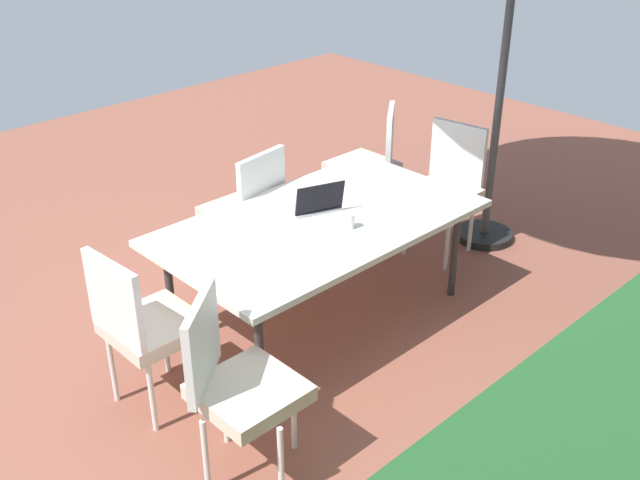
{
  "coord_description": "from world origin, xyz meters",
  "views": [
    {
      "loc": [
        2.9,
        3.02,
        2.79
      ],
      "look_at": [
        0.0,
        0.0,
        0.58
      ],
      "focal_mm": 42.39,
      "sensor_mm": 36.0,
      "label": 1
    }
  ],
  "objects_px": {
    "dining_table": "(320,226)",
    "chair_northeast": "(235,381)",
    "laptop": "(315,204)",
    "cup": "(350,221)",
    "chair_southwest": "(370,160)",
    "chair_east": "(143,322)",
    "chair_west": "(446,184)",
    "chair_south": "(247,207)"
  },
  "relations": [
    {
      "from": "dining_table",
      "to": "chair_northeast",
      "type": "distance_m",
      "value": 1.43
    },
    {
      "from": "laptop",
      "to": "cup",
      "type": "height_order",
      "value": "laptop"
    },
    {
      "from": "dining_table",
      "to": "chair_northeast",
      "type": "bearing_deg",
      "value": 29.99
    },
    {
      "from": "dining_table",
      "to": "chair_southwest",
      "type": "relative_size",
      "value": 2.05
    },
    {
      "from": "dining_table",
      "to": "laptop",
      "type": "height_order",
      "value": "laptop"
    },
    {
      "from": "chair_northeast",
      "to": "chair_east",
      "type": "bearing_deg",
      "value": 55.44
    },
    {
      "from": "chair_west",
      "to": "cup",
      "type": "relative_size",
      "value": 10.1
    },
    {
      "from": "dining_table",
      "to": "chair_south",
      "type": "xyz_separation_m",
      "value": [
        -0.01,
        -0.74,
        -0.13
      ]
    },
    {
      "from": "chair_northeast",
      "to": "cup",
      "type": "height_order",
      "value": "chair_northeast"
    },
    {
      "from": "chair_southwest",
      "to": "laptop",
      "type": "height_order",
      "value": "chair_southwest"
    },
    {
      "from": "chair_south",
      "to": "cup",
      "type": "xyz_separation_m",
      "value": [
        -0.04,
        0.95,
        0.22
      ]
    },
    {
      "from": "chair_south",
      "to": "laptop",
      "type": "xyz_separation_m",
      "value": [
        -0.06,
        0.63,
        0.22
      ]
    },
    {
      "from": "chair_east",
      "to": "chair_south",
      "type": "relative_size",
      "value": 1.0
    },
    {
      "from": "chair_northeast",
      "to": "chair_east",
      "type": "relative_size",
      "value": 1.0
    },
    {
      "from": "chair_southwest",
      "to": "chair_south",
      "type": "bearing_deg",
      "value": -38.5
    },
    {
      "from": "dining_table",
      "to": "chair_southwest",
      "type": "distance_m",
      "value": 1.46
    },
    {
      "from": "dining_table",
      "to": "chair_west",
      "type": "bearing_deg",
      "value": -178.57
    },
    {
      "from": "chair_east",
      "to": "cup",
      "type": "distance_m",
      "value": 1.36
    },
    {
      "from": "chair_south",
      "to": "cup",
      "type": "height_order",
      "value": "chair_south"
    },
    {
      "from": "chair_east",
      "to": "chair_south",
      "type": "xyz_separation_m",
      "value": [
        -1.28,
        -0.72,
        0.0
      ]
    },
    {
      "from": "chair_southwest",
      "to": "cup",
      "type": "distance_m",
      "value": 1.55
    },
    {
      "from": "dining_table",
      "to": "chair_south",
      "type": "bearing_deg",
      "value": -90.39
    },
    {
      "from": "dining_table",
      "to": "chair_west",
      "type": "relative_size",
      "value": 2.05
    },
    {
      "from": "chair_southwest",
      "to": "cup",
      "type": "height_order",
      "value": "chair_southwest"
    },
    {
      "from": "chair_south",
      "to": "chair_west",
      "type": "bearing_deg",
      "value": 143.4
    },
    {
      "from": "laptop",
      "to": "dining_table",
      "type": "bearing_deg",
      "value": 78.68
    },
    {
      "from": "chair_south",
      "to": "laptop",
      "type": "bearing_deg",
      "value": 86.97
    },
    {
      "from": "chair_southwest",
      "to": "chair_west",
      "type": "height_order",
      "value": "same"
    },
    {
      "from": "chair_southwest",
      "to": "chair_northeast",
      "type": "height_order",
      "value": "same"
    },
    {
      "from": "chair_south",
      "to": "cup",
      "type": "bearing_deg",
      "value": 84.09
    },
    {
      "from": "chair_northeast",
      "to": "laptop",
      "type": "distance_m",
      "value": 1.55
    },
    {
      "from": "chair_northeast",
      "to": "cup",
      "type": "distance_m",
      "value": 1.39
    },
    {
      "from": "chair_southwest",
      "to": "chair_south",
      "type": "height_order",
      "value": "same"
    },
    {
      "from": "chair_south",
      "to": "dining_table",
      "type": "bearing_deg",
      "value": 81.15
    },
    {
      "from": "cup",
      "to": "chair_west",
      "type": "bearing_deg",
      "value": -169.23
    },
    {
      "from": "chair_east",
      "to": "chair_south",
      "type": "height_order",
      "value": "same"
    },
    {
      "from": "chair_southwest",
      "to": "cup",
      "type": "relative_size",
      "value": 10.1
    },
    {
      "from": "chair_south",
      "to": "laptop",
      "type": "relative_size",
      "value": 2.56
    },
    {
      "from": "cup",
      "to": "dining_table",
      "type": "bearing_deg",
      "value": -77.33
    },
    {
      "from": "chair_northeast",
      "to": "cup",
      "type": "bearing_deg",
      "value": -16.94
    },
    {
      "from": "dining_table",
      "to": "chair_northeast",
      "type": "height_order",
      "value": "chair_northeast"
    },
    {
      "from": "dining_table",
      "to": "chair_south",
      "type": "distance_m",
      "value": 0.75
    }
  ]
}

